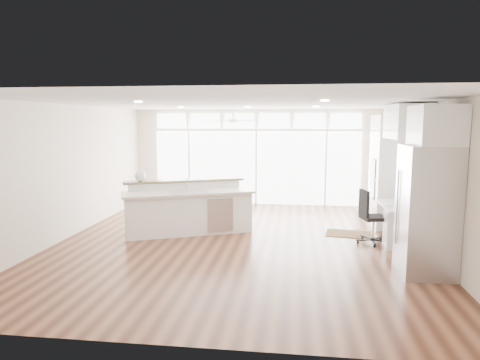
# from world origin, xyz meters

# --- Properties ---
(floor) EXTENTS (7.00, 8.00, 0.02)m
(floor) POSITION_xyz_m (0.00, 0.00, -0.01)
(floor) COLOR #432214
(floor) RESTS_ON ground
(ceiling) EXTENTS (7.00, 8.00, 0.02)m
(ceiling) POSITION_xyz_m (0.00, 0.00, 2.70)
(ceiling) COLOR white
(ceiling) RESTS_ON wall_back
(wall_back) EXTENTS (7.00, 0.04, 2.70)m
(wall_back) POSITION_xyz_m (0.00, 4.00, 1.35)
(wall_back) COLOR silver
(wall_back) RESTS_ON floor
(wall_front) EXTENTS (7.00, 0.04, 2.70)m
(wall_front) POSITION_xyz_m (0.00, -4.00, 1.35)
(wall_front) COLOR silver
(wall_front) RESTS_ON floor
(wall_left) EXTENTS (0.04, 8.00, 2.70)m
(wall_left) POSITION_xyz_m (-3.50, 0.00, 1.35)
(wall_left) COLOR silver
(wall_left) RESTS_ON floor
(wall_right) EXTENTS (0.04, 8.00, 2.70)m
(wall_right) POSITION_xyz_m (3.50, 0.00, 1.35)
(wall_right) COLOR silver
(wall_right) RESTS_ON floor
(glass_wall) EXTENTS (5.80, 0.06, 2.08)m
(glass_wall) POSITION_xyz_m (0.00, 3.94, 1.05)
(glass_wall) COLOR white
(glass_wall) RESTS_ON wall_back
(transom_row) EXTENTS (5.90, 0.06, 0.40)m
(transom_row) POSITION_xyz_m (0.00, 3.94, 2.38)
(transom_row) COLOR white
(transom_row) RESTS_ON wall_back
(desk_window) EXTENTS (0.04, 0.85, 0.85)m
(desk_window) POSITION_xyz_m (3.46, 0.30, 1.55)
(desk_window) COLOR white
(desk_window) RESTS_ON wall_right
(ceiling_fan) EXTENTS (1.16, 1.16, 0.32)m
(ceiling_fan) POSITION_xyz_m (-0.50, 2.80, 2.48)
(ceiling_fan) COLOR white
(ceiling_fan) RESTS_ON ceiling
(recessed_lights) EXTENTS (3.40, 3.00, 0.02)m
(recessed_lights) POSITION_xyz_m (0.00, 0.20, 2.68)
(recessed_lights) COLOR white
(recessed_lights) RESTS_ON ceiling
(oven_cabinet) EXTENTS (0.64, 1.20, 2.50)m
(oven_cabinet) POSITION_xyz_m (3.17, 1.80, 1.25)
(oven_cabinet) COLOR white
(oven_cabinet) RESTS_ON floor
(desk_nook) EXTENTS (0.72, 1.30, 0.76)m
(desk_nook) POSITION_xyz_m (3.13, 0.30, 0.38)
(desk_nook) COLOR white
(desk_nook) RESTS_ON floor
(upper_cabinets) EXTENTS (0.64, 1.30, 0.64)m
(upper_cabinets) POSITION_xyz_m (3.17, 0.30, 2.35)
(upper_cabinets) COLOR white
(upper_cabinets) RESTS_ON wall_right
(refrigerator) EXTENTS (0.76, 0.90, 2.00)m
(refrigerator) POSITION_xyz_m (3.11, -1.35, 1.00)
(refrigerator) COLOR #B7B6BB
(refrigerator) RESTS_ON floor
(fridge_cabinet) EXTENTS (0.64, 0.90, 0.60)m
(fridge_cabinet) POSITION_xyz_m (3.17, -1.35, 2.30)
(fridge_cabinet) COLOR white
(fridge_cabinet) RESTS_ON wall_right
(framed_photos) EXTENTS (0.06, 0.22, 0.80)m
(framed_photos) POSITION_xyz_m (3.46, 0.92, 1.40)
(framed_photos) COLOR black
(framed_photos) RESTS_ON wall_right
(kitchen_island) EXTENTS (2.93, 2.04, 1.09)m
(kitchen_island) POSITION_xyz_m (-1.15, 0.57, 0.54)
(kitchen_island) COLOR white
(kitchen_island) RESTS_ON floor
(rug) EXTENTS (1.01, 0.80, 0.01)m
(rug) POSITION_xyz_m (2.23, 0.88, 0.01)
(rug) COLOR #382211
(rug) RESTS_ON floor
(office_chair) EXTENTS (0.65, 0.62, 1.05)m
(office_chair) POSITION_xyz_m (2.61, 0.23, 0.52)
(office_chair) COLOR black
(office_chair) RESTS_ON floor
(fishbowl) EXTENTS (0.28, 0.28, 0.23)m
(fishbowl) POSITION_xyz_m (-2.18, 0.56, 1.21)
(fishbowl) COLOR white
(fishbowl) RESTS_ON kitchen_island
(monitor) EXTENTS (0.16, 0.53, 0.44)m
(monitor) POSITION_xyz_m (3.05, 0.30, 0.98)
(monitor) COLOR black
(monitor) RESTS_ON desk_nook
(keyboard) EXTENTS (0.17, 0.37, 0.02)m
(keyboard) POSITION_xyz_m (2.88, 0.30, 0.77)
(keyboard) COLOR white
(keyboard) RESTS_ON desk_nook
(potted_plant) EXTENTS (0.26, 0.28, 0.21)m
(potted_plant) POSITION_xyz_m (3.17, 1.80, 2.60)
(potted_plant) COLOR #275424
(potted_plant) RESTS_ON oven_cabinet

